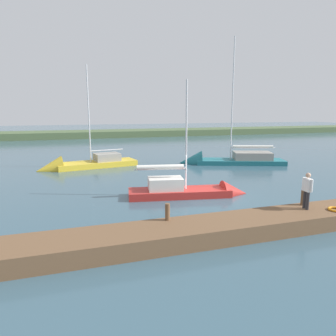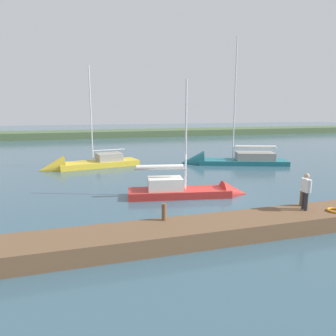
% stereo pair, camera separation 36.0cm
% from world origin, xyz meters
% --- Properties ---
extents(ground_plane, '(200.00, 200.00, 0.00)m').
position_xyz_m(ground_plane, '(0.00, 0.00, 0.00)').
color(ground_plane, '#385666').
extents(far_shoreline, '(180.00, 8.00, 2.40)m').
position_xyz_m(far_shoreline, '(0.00, -45.21, 0.00)').
color(far_shoreline, '#4C603D').
rests_on(far_shoreline, ground_plane).
extents(dock_pier, '(26.77, 2.02, 0.69)m').
position_xyz_m(dock_pier, '(0.00, 5.31, 0.35)').
color(dock_pier, brown).
rests_on(dock_pier, ground_plane).
extents(mooring_post_near, '(0.24, 0.24, 0.72)m').
position_xyz_m(mooring_post_near, '(-2.68, 4.60, 1.05)').
color(mooring_post_near, brown).
rests_on(mooring_post_near, dock_pier).
extents(mooring_post_far, '(0.20, 0.20, 0.69)m').
position_xyz_m(mooring_post_far, '(4.02, 4.60, 1.04)').
color(mooring_post_far, brown).
rests_on(mooring_post_far, dock_pier).
extents(life_ring_buoy, '(0.66, 0.66, 0.10)m').
position_xyz_m(life_ring_buoy, '(-3.48, 5.71, 0.74)').
color(life_ring_buoy, orange).
rests_on(life_ring_buoy, dock_pier).
extents(sailboat_far_right, '(10.17, 5.60, 12.74)m').
position_xyz_m(sailboat_far_right, '(-6.36, -10.27, 0.22)').
color(sailboat_far_right, '#1E6B75').
rests_on(sailboat_far_right, ground_plane).
extents(sailboat_inner_slip, '(9.00, 3.84, 10.09)m').
position_xyz_m(sailboat_inner_slip, '(6.91, -12.13, 0.11)').
color(sailboat_inner_slip, gold).
rests_on(sailboat_inner_slip, ground_plane).
extents(sailboat_near_dock, '(7.39, 2.89, 7.62)m').
position_xyz_m(sailboat_near_dock, '(0.69, -0.68, 0.16)').
color(sailboat_near_dock, '#B22823').
rests_on(sailboat_near_dock, ground_plane).
extents(person_on_dock, '(0.25, 0.64, 1.66)m').
position_xyz_m(person_on_dock, '(-2.34, 5.13, 1.65)').
color(person_on_dock, '#28282D').
rests_on(person_on_dock, dock_pier).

